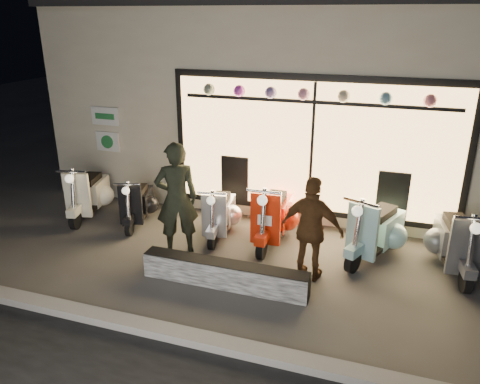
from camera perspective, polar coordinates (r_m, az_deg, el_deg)
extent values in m
plane|color=#383533|center=(7.77, -0.34, -8.90)|extent=(40.00, 40.00, 0.00)
cube|color=slate|center=(6.19, -6.62, -17.09)|extent=(40.00, 0.25, 0.12)
cube|color=beige|center=(11.73, 7.73, 11.58)|extent=(10.00, 6.00, 4.00)
cube|color=black|center=(11.59, 8.26, 21.88)|extent=(10.20, 6.20, 0.20)
cube|color=black|center=(8.78, 8.84, 5.39)|extent=(5.45, 0.06, 2.65)
cube|color=#FFBF6B|center=(8.74, 8.79, 5.33)|extent=(5.20, 0.04, 2.40)
cube|color=black|center=(8.52, 9.06, 10.77)|extent=(4.90, 0.06, 0.06)
cube|color=white|center=(10.35, -16.10, 8.88)|extent=(0.65, 0.04, 0.38)
cube|color=white|center=(10.47, -15.80, 5.94)|extent=(0.55, 0.04, 0.42)
cube|color=black|center=(7.13, -1.89, -9.98)|extent=(2.56, 0.28, 0.40)
cylinder|color=black|center=(8.20, -3.44, -5.92)|extent=(0.15, 0.34, 0.33)
cylinder|color=black|center=(9.06, -2.06, -3.20)|extent=(0.17, 0.34, 0.33)
cube|color=silver|center=(8.22, -3.17, -2.94)|extent=(0.45, 0.14, 0.79)
cube|color=silver|center=(8.89, -2.21, -2.26)|extent=(0.51, 0.73, 0.45)
cube|color=black|center=(8.70, -2.36, -0.86)|extent=(0.35, 0.58, 0.12)
sphere|color=#FFF2CC|center=(7.88, -3.57, -1.04)|extent=(0.17, 0.17, 0.15)
cylinder|color=black|center=(7.88, 2.64, -6.87)|extent=(0.12, 0.38, 0.38)
cylinder|color=black|center=(8.86, 4.51, -3.65)|extent=(0.14, 0.38, 0.38)
cube|color=red|center=(7.90, 3.13, -3.32)|extent=(0.51, 0.09, 0.91)
cube|color=red|center=(8.66, 4.38, -2.54)|extent=(0.48, 0.79, 0.51)
cube|color=black|center=(8.44, 4.27, -0.88)|extent=(0.32, 0.63, 0.13)
sphere|color=#FFF2CC|center=(7.51, 2.73, -1.02)|extent=(0.17, 0.17, 0.17)
cylinder|color=black|center=(8.91, -13.34, -4.24)|extent=(0.18, 0.33, 0.32)
cylinder|color=black|center=(9.74, -11.86, -1.91)|extent=(0.19, 0.34, 0.32)
cube|color=black|center=(8.94, -13.20, -1.58)|extent=(0.43, 0.18, 0.77)
cube|color=black|center=(9.58, -12.09, -1.04)|extent=(0.56, 0.74, 0.43)
cube|color=black|center=(9.40, -12.35, 0.24)|extent=(0.39, 0.58, 0.11)
sphere|color=#FFF2CC|center=(8.62, -13.76, 0.15)|extent=(0.17, 0.17, 0.14)
cylinder|color=black|center=(9.46, -19.44, -3.24)|extent=(0.19, 0.38, 0.37)
cylinder|color=black|center=(10.37, -17.12, -0.85)|extent=(0.21, 0.39, 0.37)
cube|color=beige|center=(9.50, -19.21, -0.38)|extent=(0.50, 0.19, 0.88)
cube|color=beige|center=(10.20, -17.46, 0.11)|extent=(0.62, 0.84, 0.49)
cube|color=black|center=(10.01, -17.87, 1.50)|extent=(0.43, 0.66, 0.13)
sphere|color=#FFF2CC|center=(9.16, -20.09, 1.53)|extent=(0.19, 0.19, 0.16)
cylinder|color=black|center=(7.70, 13.57, -8.21)|extent=(0.25, 0.39, 0.38)
cylinder|color=black|center=(8.61, 17.07, -5.33)|extent=(0.27, 0.40, 0.38)
cube|color=#8BC0C5|center=(7.69, 14.66, -4.70)|extent=(0.50, 0.27, 0.91)
cube|color=#8BC0C5|center=(8.42, 16.92, -4.16)|extent=(0.73, 0.90, 0.51)
cube|color=black|center=(8.20, 16.82, -2.44)|extent=(0.53, 0.70, 0.13)
sphere|color=#FFF2CC|center=(7.32, 14.10, -2.28)|extent=(0.22, 0.22, 0.17)
cylinder|color=black|center=(7.74, 25.80, -9.73)|extent=(0.16, 0.39, 0.37)
cylinder|color=black|center=(8.68, 24.06, -6.11)|extent=(0.18, 0.39, 0.37)
cube|color=#515458|center=(7.74, 25.88, -6.13)|extent=(0.51, 0.15, 0.90)
cube|color=#515458|center=(8.48, 24.44, -5.05)|extent=(0.57, 0.83, 0.51)
cube|color=black|center=(8.27, 24.92, -3.45)|extent=(0.39, 0.65, 0.13)
sphere|color=#FFF2CC|center=(7.36, 26.86, -3.98)|extent=(0.19, 0.19, 0.16)
imported|color=black|center=(7.86, -7.74, -0.83)|extent=(0.85, 0.76, 1.95)
imported|color=#56351B|center=(7.13, 8.75, -4.54)|extent=(1.01, 0.52, 1.65)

